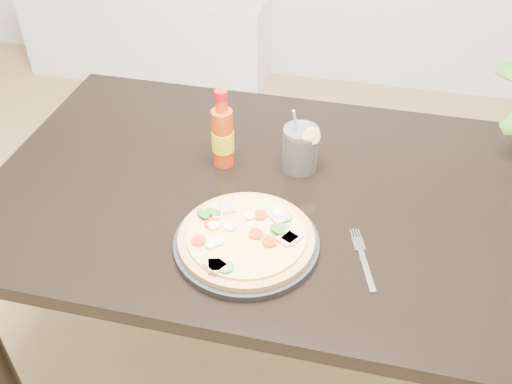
% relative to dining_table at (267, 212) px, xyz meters
% --- Properties ---
extents(dining_table, '(1.40, 0.90, 0.75)m').
position_rel_dining_table_xyz_m(dining_table, '(0.00, 0.00, 0.00)').
color(dining_table, black).
rests_on(dining_table, ground).
extents(plate, '(0.32, 0.32, 0.02)m').
position_rel_dining_table_xyz_m(plate, '(0.00, -0.21, 0.09)').
color(plate, black).
rests_on(plate, dining_table).
extents(pizza, '(0.30, 0.30, 0.03)m').
position_rel_dining_table_xyz_m(pizza, '(-0.00, -0.21, 0.11)').
color(pizza, tan).
rests_on(pizza, plate).
extents(hot_sauce_bottle, '(0.06, 0.06, 0.22)m').
position_rel_dining_table_xyz_m(hot_sauce_bottle, '(-0.13, 0.07, 0.17)').
color(hot_sauce_bottle, '#C83A0B').
rests_on(hot_sauce_bottle, dining_table).
extents(cola_cup, '(0.10, 0.09, 0.18)m').
position_rel_dining_table_xyz_m(cola_cup, '(0.06, 0.10, 0.14)').
color(cola_cup, black).
rests_on(cola_cup, dining_table).
extents(fork, '(0.07, 0.18, 0.00)m').
position_rel_dining_table_xyz_m(fork, '(0.26, -0.19, 0.09)').
color(fork, silver).
rests_on(fork, dining_table).
extents(media_console, '(1.40, 0.34, 0.50)m').
position_rel_dining_table_xyz_m(media_console, '(-1.11, 1.81, -0.42)').
color(media_console, white).
rests_on(media_console, ground).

